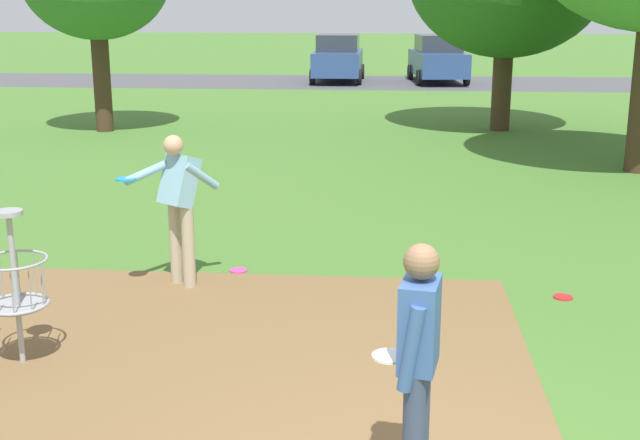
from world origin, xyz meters
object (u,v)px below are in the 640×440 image
player_throwing (418,359)px  parked_car_leftmost (338,58)px  disc_golf_basket (9,281)px  parked_car_center_left (438,59)px  frisbee_mid_grass (238,270)px  frisbee_near_basket (563,297)px  player_foreground_watching (179,200)px

player_throwing → parked_car_leftmost: bearing=94.6°
disc_golf_basket → parked_car_center_left: 27.13m
frisbee_mid_grass → parked_car_leftmost: parked_car_leftmost is taller
frisbee_mid_grass → parked_car_center_left: parked_car_center_left is taller
frisbee_mid_grass → parked_car_leftmost: 24.03m
frisbee_near_basket → frisbee_mid_grass: 3.71m
player_foreground_watching → frisbee_mid_grass: player_foreground_watching is taller
frisbee_near_basket → player_foreground_watching: bearing=178.9°
player_throwing → parked_car_leftmost: 28.59m
parked_car_leftmost → frisbee_near_basket: bearing=-80.7°
frisbee_near_basket → parked_car_leftmost: size_ratio=0.05×
frisbee_mid_grass → parked_car_leftmost: (-0.35, 24.01, 0.91)m
parked_car_leftmost → parked_car_center_left: 3.91m
player_foreground_watching → frisbee_mid_grass: 1.24m
disc_golf_basket → player_foreground_watching: bearing=65.9°
parked_car_center_left → player_foreground_watching: bearing=-99.5°
disc_golf_basket → parked_car_center_left: bearing=79.2°
player_foreground_watching → frisbee_mid_grass: size_ratio=8.25×
player_foreground_watching → parked_car_leftmost: bearing=89.5°
player_throwing → parked_car_center_left: size_ratio=0.39×
disc_golf_basket → player_foreground_watching: size_ratio=0.81×
player_throwing → parked_car_center_left: bearing=86.8°
player_foreground_watching → frisbee_near_basket: player_foreground_watching is taller
frisbee_near_basket → frisbee_mid_grass: bearing=170.6°
player_foreground_watching → frisbee_near_basket: size_ratio=8.35×
frisbee_near_basket → parked_car_leftmost: parked_car_leftmost is taller
frisbee_near_basket → parked_car_center_left: (-0.09, 24.58, 0.91)m
disc_golf_basket → frisbee_near_basket: size_ratio=6.78×
disc_golf_basket → player_throwing: 3.92m
player_throwing → parked_car_leftmost: size_ratio=0.41×
player_throwing → parked_car_leftmost: (-2.31, 28.50, -0.05)m
player_throwing → frisbee_near_basket: 4.35m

